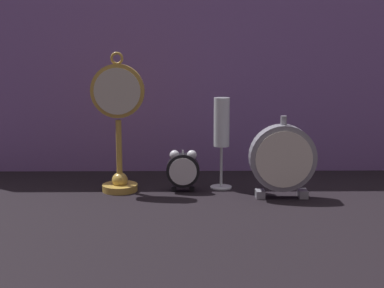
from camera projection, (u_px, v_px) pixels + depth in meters
ground_plane at (192, 204)px, 1.17m from camera, size 4.00×4.00×0.00m
fabric_backdrop_drape at (191, 50)px, 1.44m from camera, size 1.48×0.01×0.67m
pocket_watch_on_stand at (118, 125)px, 1.25m from camera, size 0.13×0.08×0.33m
alarm_clock_twin_bell at (183, 169)px, 1.27m from camera, size 0.08×0.03×0.10m
mantel_clock_silver at (283, 159)px, 1.21m from camera, size 0.15×0.04×0.19m
champagne_flute at (222, 129)px, 1.29m from camera, size 0.05×0.05×0.22m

